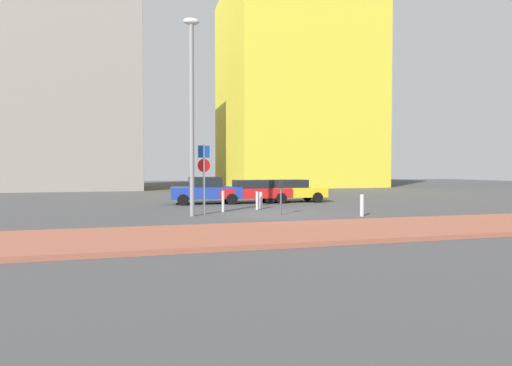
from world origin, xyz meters
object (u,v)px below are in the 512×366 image
at_px(parking_sign_post, 204,171).
at_px(traffic_bollard_far, 257,201).
at_px(street_lamp, 192,103).
at_px(traffic_bollard_mid, 261,200).
at_px(parked_car_yellow, 289,190).
at_px(parked_car_blue, 206,190).
at_px(traffic_bollard_near, 362,205).
at_px(parking_meter, 281,193).
at_px(parked_car_red, 253,191).
at_px(traffic_bollard_edge, 223,201).

relative_size(parking_sign_post, traffic_bollard_far, 3.40).
height_order(street_lamp, traffic_bollard_mid, street_lamp).
bearing_deg(street_lamp, parked_car_yellow, 43.12).
xyz_separation_m(parked_car_blue, traffic_bollard_near, (5.65, -8.43, -0.33)).
bearing_deg(parking_meter, parked_car_red, 85.84).
relative_size(street_lamp, traffic_bollard_far, 9.27).
bearing_deg(traffic_bollard_mid, parking_sign_post, -148.18).
xyz_separation_m(parked_car_blue, street_lamp, (-1.52, -6.39, 4.15)).
bearing_deg(traffic_bollard_edge, parked_car_blue, 91.15).
xyz_separation_m(parked_car_yellow, parking_sign_post, (-6.19, -5.85, 1.24)).
relative_size(parked_car_red, traffic_bollard_near, 4.68).
relative_size(parked_car_red, parking_sign_post, 1.41).
relative_size(parked_car_blue, traffic_bollard_edge, 4.08).
relative_size(parking_meter, traffic_bollard_far, 1.63).
relative_size(traffic_bollard_mid, traffic_bollard_edge, 0.85).
height_order(parked_car_yellow, parking_meter, parking_meter).
height_order(parking_meter, traffic_bollard_edge, parking_meter).
distance_m(traffic_bollard_far, traffic_bollard_edge, 2.06).
height_order(parking_sign_post, traffic_bollard_mid, parking_sign_post).
bearing_deg(street_lamp, traffic_bollard_edge, 39.05).
distance_m(street_lamp, traffic_bollard_far, 6.09).
relative_size(parked_car_blue, parked_car_yellow, 0.92).
distance_m(parked_car_blue, parking_sign_post, 6.09).
xyz_separation_m(parking_meter, traffic_bollard_far, (-0.39, 2.63, -0.51)).
distance_m(street_lamp, traffic_bollard_near, 8.70).
bearing_deg(parked_car_blue, parking_meter, -70.86).
bearing_deg(traffic_bollard_near, street_lamp, 164.13).
relative_size(parked_car_blue, traffic_bollard_far, 4.50).
distance_m(parked_car_yellow, traffic_bollard_mid, 4.82).
distance_m(traffic_bollard_near, traffic_bollard_far, 5.50).
xyz_separation_m(parking_sign_post, traffic_bollard_mid, (3.27, 2.03, -1.56)).
distance_m(parked_car_blue, street_lamp, 7.77).
bearing_deg(traffic_bollard_near, traffic_bollard_edge, 148.83).
bearing_deg(parked_car_red, traffic_bollard_near, -71.60).
distance_m(parked_car_yellow, traffic_bollard_far, 5.36).
bearing_deg(parked_car_yellow, traffic_bollard_far, -127.25).
relative_size(parking_sign_post, traffic_bollard_mid, 3.62).
height_order(parked_car_blue, parked_car_yellow, parked_car_blue).
xyz_separation_m(parked_car_yellow, traffic_bollard_near, (0.39, -8.38, -0.28)).
relative_size(parked_car_yellow, parking_sign_post, 1.44).
height_order(street_lamp, traffic_bollard_far, street_lamp).
bearing_deg(traffic_bollard_near, parked_car_blue, 123.82).
height_order(parked_car_blue, traffic_bollard_near, parked_car_blue).
xyz_separation_m(parking_sign_post, traffic_bollard_far, (2.95, 1.59, -1.53)).
xyz_separation_m(traffic_bollard_near, traffic_bollard_mid, (-3.31, 4.56, -0.04)).
relative_size(parked_car_red, parking_meter, 2.96).
distance_m(parked_car_blue, traffic_bollard_far, 4.77).
bearing_deg(parked_car_blue, traffic_bollard_mid, -58.87).
distance_m(parking_sign_post, parking_meter, 3.64).
height_order(traffic_bollard_near, traffic_bollard_mid, traffic_bollard_near).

